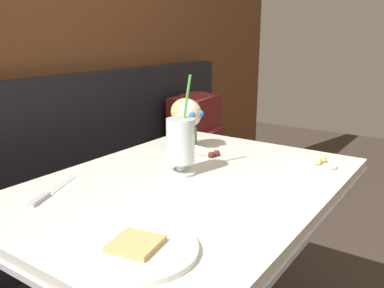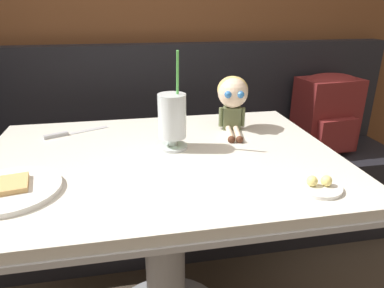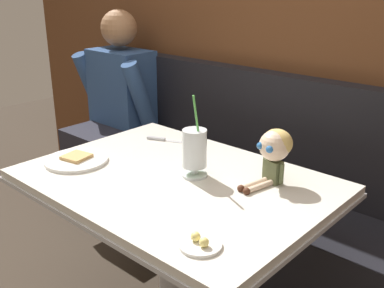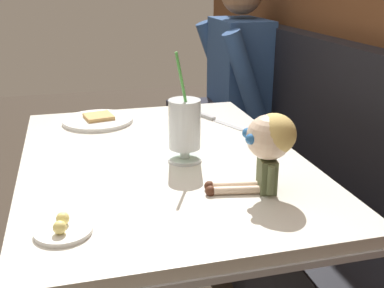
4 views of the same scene
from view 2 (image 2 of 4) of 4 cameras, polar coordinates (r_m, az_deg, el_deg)
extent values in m
cube|color=brown|center=(1.86, -8.56, 22.33)|extent=(4.40, 0.08, 2.40)
cube|color=black|center=(1.85, -6.44, -9.34)|extent=(2.60, 0.48, 0.45)
cube|color=black|center=(1.83, -7.59, 7.35)|extent=(2.60, 0.10, 0.55)
cube|color=silver|center=(1.09, -5.00, -2.66)|extent=(1.10, 0.80, 0.03)
cube|color=#B7BABF|center=(1.10, -4.96, -3.75)|extent=(1.11, 0.81, 0.02)
cylinder|color=#A5A8AD|center=(1.28, -4.46, -17.39)|extent=(0.14, 0.14, 0.65)
cylinder|color=white|center=(0.99, -27.75, -6.71)|extent=(0.25, 0.25, 0.01)
cube|color=tan|center=(0.98, -27.99, -5.92)|extent=(0.11, 0.11, 0.01)
cylinder|color=silver|center=(1.14, -3.17, -0.42)|extent=(0.10, 0.10, 0.01)
cylinder|color=silver|center=(1.13, -3.19, 0.52)|extent=(0.03, 0.03, 0.03)
cylinder|color=silver|center=(1.11, -3.28, 4.63)|extent=(0.09, 0.09, 0.14)
cylinder|color=#ADE0A8|center=(1.11, -3.27, 4.22)|extent=(0.08, 0.08, 0.12)
cylinder|color=#51B74C|center=(1.08, -2.39, 9.48)|extent=(0.01, 0.05, 0.22)
cylinder|color=white|center=(0.95, 19.92, -6.65)|extent=(0.12, 0.12, 0.01)
sphere|color=#F4E07A|center=(0.93, 19.09, -5.75)|extent=(0.03, 0.03, 0.03)
sphere|color=#F4E07A|center=(0.94, 21.18, -5.65)|extent=(0.03, 0.03, 0.03)
cube|color=silver|center=(1.36, -16.44, 2.22)|extent=(0.14, 0.08, 0.00)
cube|color=#B2B5BA|center=(1.33, -21.44, 1.34)|extent=(0.08, 0.05, 0.01)
cube|color=#5B6642|center=(1.31, 6.53, 4.24)|extent=(0.07, 0.05, 0.08)
sphere|color=beige|center=(1.29, 6.72, 8.38)|extent=(0.11, 0.11, 0.11)
ellipsoid|color=#D8B766|center=(1.30, 6.68, 8.85)|extent=(0.13, 0.12, 0.10)
sphere|color=#2D6BB2|center=(1.24, 5.94, 8.05)|extent=(0.03, 0.03, 0.03)
sphere|color=#2D6BB2|center=(1.24, 7.98, 8.02)|extent=(0.03, 0.03, 0.03)
cylinder|color=beige|center=(1.25, 6.21, 1.71)|extent=(0.04, 0.12, 0.02)
cylinder|color=beige|center=(1.25, 7.49, 1.70)|extent=(0.04, 0.12, 0.02)
sphere|color=#4C2819|center=(1.19, 6.49, 0.72)|extent=(0.03, 0.03, 0.03)
sphere|color=#4C2819|center=(1.19, 7.83, 0.72)|extent=(0.03, 0.03, 0.03)
cylinder|color=#5B6642|center=(1.31, 4.75, 4.43)|extent=(0.02, 0.02, 0.07)
cylinder|color=#5B6642|center=(1.32, 8.32, 4.40)|extent=(0.02, 0.02, 0.07)
cube|color=maroon|center=(1.97, 21.05, 4.57)|extent=(0.32, 0.23, 0.38)
cube|color=maroon|center=(1.90, 22.56, 1.29)|extent=(0.21, 0.07, 0.17)
ellipsoid|color=maroon|center=(1.93, 21.77, 9.66)|extent=(0.30, 0.22, 0.07)
camera|label=1|loc=(0.91, -80.95, 3.69)|focal=37.88mm
camera|label=3|loc=(1.20, 89.57, 13.73)|focal=42.70mm
camera|label=4|loc=(1.55, 53.33, 16.22)|focal=44.22mm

